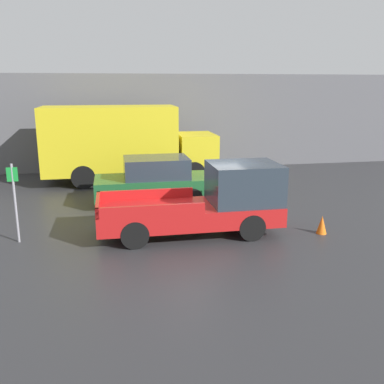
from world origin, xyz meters
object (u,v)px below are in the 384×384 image
parking_sign (15,199)px  traffic_cone (322,225)px  delivery_truck (122,142)px  newspaper_box (74,163)px  car (154,180)px  pickup_truck (210,202)px

parking_sign → traffic_cone: bearing=-6.0°
parking_sign → traffic_cone: size_ratio=4.09×
delivery_truck → newspaper_box: size_ratio=7.44×
car → parking_sign: 5.55m
car → parking_sign: bearing=-141.0°
delivery_truck → parking_sign: (-3.26, -7.58, -0.57)m
newspaper_box → traffic_cone: 13.73m
pickup_truck → parking_sign: 5.64m
pickup_truck → traffic_cone: 3.50m
pickup_truck → newspaper_box: pickup_truck is taller
parking_sign → delivery_truck: bearing=66.7°
pickup_truck → delivery_truck: size_ratio=0.69×
parking_sign → pickup_truck: bearing=-2.5°
car → delivery_truck: bearing=104.2°
pickup_truck → traffic_cone: (3.35, -0.70, -0.71)m
car → pickup_truck: bearing=-70.5°
delivery_truck → traffic_cone: delivery_truck is taller
delivery_truck → car: bearing=-75.8°
newspaper_box → car: bearing=-62.0°
delivery_truck → traffic_cone: bearing=-56.1°
pickup_truck → delivery_truck: delivery_truck is taller
pickup_truck → delivery_truck: 8.22m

